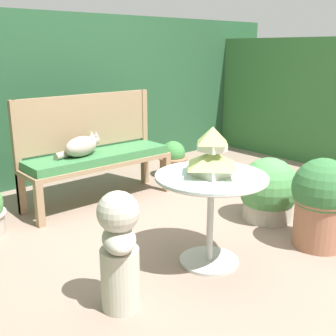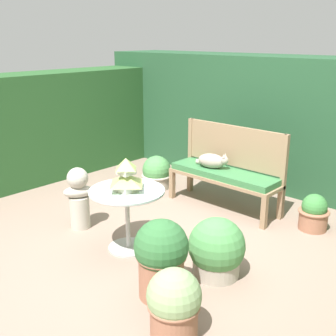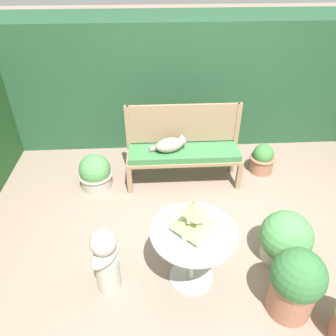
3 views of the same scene
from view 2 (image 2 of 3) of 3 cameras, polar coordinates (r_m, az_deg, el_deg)
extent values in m
plane|color=gray|center=(4.42, 1.60, -9.75)|extent=(30.00, 30.00, 0.00)
cube|color=#234C2D|center=(6.07, 16.95, 5.89)|extent=(6.40, 1.01, 1.77)
cube|color=#285628|center=(6.39, -17.02, 5.36)|extent=(0.70, 3.50, 1.53)
cube|color=#937556|center=(5.46, 0.57, -2.25)|extent=(0.06, 0.06, 0.36)
cube|color=#937556|center=(4.72, 12.89, -5.98)|extent=(0.06, 0.06, 0.36)
cube|color=#937556|center=(5.71, 3.01, -1.35)|extent=(0.06, 0.06, 0.36)
cube|color=#937556|center=(5.01, 14.99, -4.71)|extent=(0.06, 0.06, 0.36)
cube|color=#937556|center=(5.12, 7.55, -1.34)|extent=(1.42, 0.42, 0.04)
cube|color=#387542|center=(5.10, 7.58, -0.74)|extent=(1.36, 0.39, 0.07)
cube|color=#937556|center=(5.63, 3.11, 1.72)|extent=(0.06, 0.06, 1.00)
cube|color=#937556|center=(4.91, 15.36, -1.27)|extent=(0.06, 0.06, 1.00)
cube|color=#937556|center=(5.17, 8.94, 2.97)|extent=(1.36, 0.04, 0.50)
ellipsoid|color=#A89989|center=(5.16, 5.91, 0.97)|extent=(0.38, 0.26, 0.18)
sphere|color=#A89989|center=(5.09, 7.62, 1.03)|extent=(0.10, 0.10, 0.10)
cone|color=#A89989|center=(5.10, 7.77, 1.78)|extent=(0.04, 0.04, 0.05)
cone|color=#A89989|center=(5.05, 7.54, 1.63)|extent=(0.04, 0.04, 0.05)
cylinder|color=#A89989|center=(5.29, 4.83, 0.78)|extent=(0.20, 0.11, 0.06)
cylinder|color=#B7B7B2|center=(4.28, -5.37, -10.64)|extent=(0.40, 0.40, 0.02)
cylinder|color=#B7B7B2|center=(4.15, -5.48, -7.05)|extent=(0.04, 0.04, 0.61)
cylinder|color=silver|center=(4.04, -5.61, -3.04)|extent=(0.73, 0.73, 0.01)
torus|color=#B7B7B2|center=(4.04, -5.60, -3.20)|extent=(0.73, 0.73, 0.02)
cube|color=beige|center=(4.02, -5.62, -2.58)|extent=(0.22, 0.22, 0.06)
pyramid|color=#A8BC66|center=(4.00, -5.66, -1.53)|extent=(0.30, 0.30, 0.10)
cube|color=beige|center=(3.97, -5.69, -0.51)|extent=(0.14, 0.14, 0.05)
pyramid|color=#A8BC66|center=(3.95, -5.72, 0.60)|extent=(0.19, 0.19, 0.11)
cylinder|color=#B7B2A3|center=(4.73, -11.86, -5.88)|extent=(0.22, 0.22, 0.36)
ellipsoid|color=#B7B2A3|center=(4.64, -12.04, -3.13)|extent=(0.32, 0.37, 0.13)
sphere|color=#B7B2A3|center=(4.59, -12.16, -1.35)|extent=(0.23, 0.23, 0.23)
cylinder|color=#ADA393|center=(5.87, -1.54, -1.73)|extent=(0.39, 0.39, 0.18)
torus|color=#ADA393|center=(5.85, -1.55, -1.00)|extent=(0.43, 0.43, 0.03)
sphere|color=#4C8E4C|center=(5.82, -1.56, -0.24)|extent=(0.39, 0.39, 0.39)
cylinder|color=#9E664C|center=(4.88, 19.05, -6.63)|extent=(0.30, 0.30, 0.22)
torus|color=#9E664C|center=(4.84, 19.16, -5.58)|extent=(0.34, 0.34, 0.03)
sphere|color=#3D7F3D|center=(4.82, 19.23, -4.92)|extent=(0.27, 0.27, 0.27)
cylinder|color=#ADA393|center=(3.83, 6.51, -12.86)|extent=(0.41, 0.41, 0.19)
torus|color=#ADA393|center=(3.79, 6.56, -11.75)|extent=(0.45, 0.45, 0.03)
sphere|color=#4C8E4C|center=(3.74, 6.61, -10.41)|extent=(0.50, 0.50, 0.50)
cylinder|color=#9E664C|center=(3.12, 0.81, -19.90)|extent=(0.34, 0.34, 0.26)
torus|color=#9E664C|center=(3.05, 0.82, -18.13)|extent=(0.37, 0.37, 0.03)
sphere|color=#89A870|center=(3.00, 0.82, -16.90)|extent=(0.39, 0.39, 0.39)
cylinder|color=#9E664C|center=(3.49, -0.90, -14.32)|extent=(0.37, 0.37, 0.37)
torus|color=#9E664C|center=(3.41, -0.91, -11.88)|extent=(0.40, 0.40, 0.03)
sphere|color=#336B38|center=(3.36, -0.92, -10.56)|extent=(0.44, 0.44, 0.44)
camera|label=1|loc=(4.84, -38.44, 6.41)|focal=45.00mm
camera|label=3|loc=(3.28, -39.94, 24.02)|focal=35.00mm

